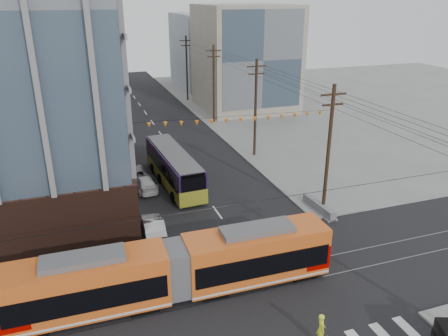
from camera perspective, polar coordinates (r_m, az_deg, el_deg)
The scene contains 13 objects.
ground at distance 26.80m, azimuth 9.17°, elevation -18.91°, with size 160.00×160.00×0.00m, color slate.
bg_bldg_nw_near at distance 70.40m, azimuth -25.13°, elevation 12.93°, with size 18.00×16.00×18.00m, color #8C99A5.
bg_bldg_ne_near at distance 71.33m, azimuth 2.76°, elevation 14.15°, with size 14.00×14.00×16.00m, color gray.
bg_bldg_nw_far at distance 89.97m, azimuth -22.30°, elevation 15.48°, with size 16.00×18.00×20.00m, color gray.
bg_bldg_ne_far at distance 90.78m, azimuth -0.89°, elevation 15.15°, with size 16.00×16.00×14.00m, color #8C99A5.
utility_pole_far at distance 76.91m, azimuth -4.88°, elevation 12.77°, with size 0.30×0.30×11.00m, color black.
streetcar at distance 27.16m, azimuth -6.23°, elevation -13.09°, with size 19.59×2.75×3.77m, color #DB5C1D, non-canonical shape.
city_bus at distance 42.73m, azimuth -6.59°, elevation 0.11°, with size 2.62×12.08×3.42m, color #25113C, non-canonical shape.
parked_car_silver at distance 34.27m, azimuth -9.21°, elevation -7.58°, with size 1.54×4.41×1.45m, color #ABABAB.
parked_car_white at distance 42.14m, azimuth -10.33°, elevation -1.98°, with size 1.84×4.53×1.31m, color silver.
parked_car_grey at distance 44.31m, azimuth -11.65°, elevation -0.76°, with size 2.45×5.31×1.48m, color slate.
pedestrian at distance 25.06m, azimuth 12.56°, elevation -19.81°, with size 0.67×0.44×1.85m, color #DDEE2B.
jersey_barrier at distance 38.38m, azimuth 12.30°, elevation -4.98°, with size 0.94×4.18×0.84m, color gray.
Camera 1 is at (-10.42, -17.60, 17.32)m, focal length 35.00 mm.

